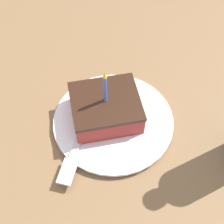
{
  "coord_description": "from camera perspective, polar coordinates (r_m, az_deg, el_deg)",
  "views": [
    {
      "loc": [
        -0.31,
        0.07,
        0.48
      ],
      "look_at": [
        -0.0,
        0.0,
        0.04
      ],
      "focal_mm": 50.0,
      "sensor_mm": 36.0,
      "label": 1
    }
  ],
  "objects": [
    {
      "name": "ground_plane",
      "position": [
        0.59,
        0.23,
        -3.12
      ],
      "size": [
        2.4,
        2.4,
        0.04
      ],
      "color": "brown",
      "rests_on": "ground"
    },
    {
      "name": "fork",
      "position": [
        0.54,
        -6.15,
        -5.25
      ],
      "size": [
        0.18,
        0.1,
        0.0
      ],
      "color": "silver",
      "rests_on": "plate"
    },
    {
      "name": "cake_slice",
      "position": [
        0.55,
        -1.17,
        0.77
      ],
      "size": [
        0.1,
        0.12,
        0.12
      ],
      "color": "#99332D",
      "rests_on": "plate"
    },
    {
      "name": "plate",
      "position": [
        0.57,
        0.0,
        -1.7
      ],
      "size": [
        0.22,
        0.22,
        0.01
      ],
      "color": "silver",
      "rests_on": "ground_plane"
    }
  ]
}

